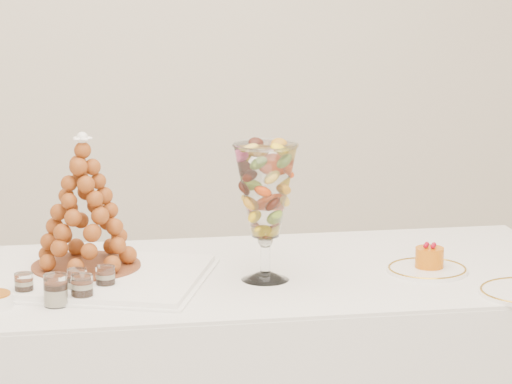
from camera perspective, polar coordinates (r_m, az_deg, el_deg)
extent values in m
cube|color=white|center=(3.17, -2.33, -3.99)|extent=(1.94, 0.80, 0.01)
cube|color=white|center=(3.15, -8.06, -3.93)|extent=(0.71, 0.62, 0.02)
cylinder|color=white|center=(3.12, 0.44, -3.96)|extent=(0.12, 0.12, 0.02)
cylinder|color=white|center=(3.11, 0.44, -3.03)|extent=(0.03, 0.03, 0.09)
sphere|color=white|center=(3.10, 0.44, -2.26)|extent=(0.04, 0.04, 0.04)
cylinder|color=white|center=(3.23, 8.06, -3.65)|extent=(0.21, 0.21, 0.01)
cylinder|color=white|center=(3.02, -10.86, -4.35)|extent=(0.05, 0.05, 0.06)
cylinder|color=white|center=(3.02, -8.42, -4.23)|extent=(0.06, 0.06, 0.07)
cylinder|color=white|center=(3.04, -7.10, -4.09)|extent=(0.06, 0.06, 0.07)
cylinder|color=white|center=(2.94, -9.41, -4.58)|extent=(0.07, 0.07, 0.08)
cylinder|color=white|center=(2.95, -8.18, -4.55)|extent=(0.07, 0.07, 0.07)
cylinder|color=brown|center=(3.20, -8.00, -3.45)|extent=(0.29, 0.29, 0.01)
cone|color=brown|center=(3.16, -8.09, -0.41)|extent=(0.29, 0.29, 0.34)
sphere|color=white|center=(3.13, -8.18, 2.48)|extent=(0.03, 0.03, 0.03)
cylinder|color=#CB6209|center=(3.23, 8.16, -3.07)|extent=(0.08, 0.08, 0.05)
sphere|color=maroon|center=(3.23, 8.37, -2.47)|extent=(0.01, 0.01, 0.01)
sphere|color=maroon|center=(3.23, 8.05, -2.45)|extent=(0.01, 0.01, 0.01)
sphere|color=maroon|center=(3.21, 7.99, -2.53)|extent=(0.01, 0.01, 0.01)
sphere|color=maroon|center=(3.21, 8.32, -2.55)|extent=(0.01, 0.01, 0.01)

